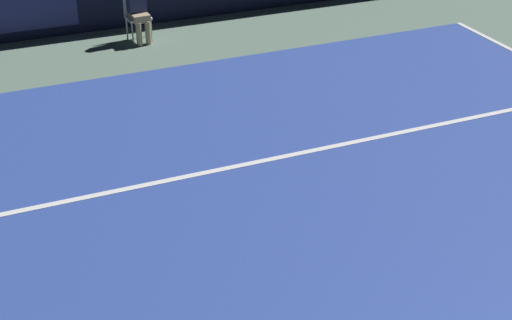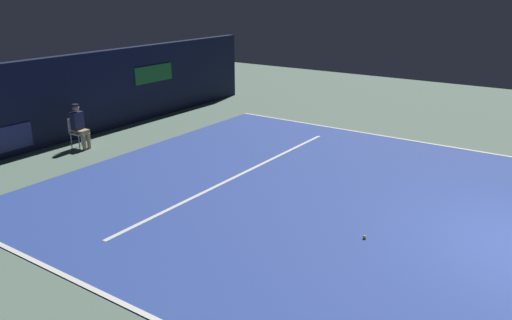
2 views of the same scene
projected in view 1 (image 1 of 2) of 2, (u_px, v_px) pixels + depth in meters
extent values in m
plane|color=slate|center=(365.00, 232.00, 8.97)|extent=(32.84, 32.84, 0.00)
cube|color=#2D479E|center=(365.00, 231.00, 8.96)|extent=(11.12, 11.56, 0.01)
cube|color=white|center=(292.00, 155.00, 10.59)|extent=(8.68, 0.10, 0.01)
cube|color=navy|center=(19.00, 13.00, 14.33)|extent=(2.20, 0.04, 0.70)
cube|color=white|center=(138.00, 18.00, 14.38)|extent=(0.47, 0.43, 0.04)
cube|color=white|center=(134.00, 3.00, 14.42)|extent=(0.42, 0.06, 0.42)
cylinder|color=#B2B2B7|center=(133.00, 34.00, 14.29)|extent=(0.03, 0.03, 0.46)
cylinder|color=#B2B2B7|center=(151.00, 30.00, 14.43)|extent=(0.03, 0.03, 0.46)
cylinder|color=#B2B2B7|center=(127.00, 28.00, 14.55)|extent=(0.03, 0.03, 0.46)
cylinder|color=#B2B2B7|center=(145.00, 25.00, 14.70)|extent=(0.03, 0.03, 0.46)
cube|color=tan|center=(139.00, 17.00, 14.30)|extent=(0.35, 0.42, 0.14)
cylinder|color=tan|center=(139.00, 34.00, 14.26)|extent=(0.11, 0.11, 0.46)
cylinder|color=tan|center=(148.00, 33.00, 14.33)|extent=(0.11, 0.11, 0.46)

